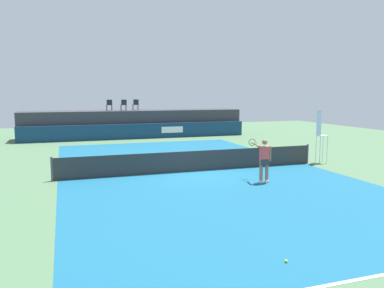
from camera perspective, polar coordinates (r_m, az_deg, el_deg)
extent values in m
plane|color=#4C704C|center=(20.71, -2.43, -2.47)|extent=(48.00, 48.00, 0.00)
cube|color=#16597A|center=(17.90, 0.26, -4.05)|extent=(12.00, 22.00, 0.00)
cube|color=white|center=(8.78, 25.36, -17.38)|extent=(12.00, 0.10, 0.00)
cube|color=navy|center=(30.77, -7.93, 1.88)|extent=(18.00, 0.20, 1.20)
cube|color=white|center=(31.28, -2.95, 2.15)|extent=(1.80, 0.02, 0.50)
cube|color=#38383D|center=(32.49, -8.54, 3.05)|extent=(18.00, 2.80, 2.20)
cylinder|color=#1E232D|center=(32.29, -11.89, 5.29)|extent=(0.04, 0.04, 0.44)
cylinder|color=#1E232D|center=(32.24, -12.61, 5.27)|extent=(0.04, 0.04, 0.44)
cylinder|color=#1E232D|center=(31.89, -11.79, 5.27)|extent=(0.04, 0.04, 0.44)
cylinder|color=#1E232D|center=(31.84, -12.51, 5.25)|extent=(0.04, 0.04, 0.44)
cube|color=#1E232D|center=(32.06, -12.21, 5.69)|extent=(0.45, 0.45, 0.03)
cube|color=#1E232D|center=(31.84, -12.17, 6.08)|extent=(0.44, 0.03, 0.42)
cylinder|color=#1E232D|center=(32.30, -9.86, 5.35)|extent=(0.04, 0.04, 0.44)
cylinder|color=#1E232D|center=(32.21, -10.57, 5.32)|extent=(0.04, 0.04, 0.44)
cylinder|color=#1E232D|center=(31.90, -9.71, 5.32)|extent=(0.04, 0.04, 0.44)
cylinder|color=#1E232D|center=(31.82, -10.42, 5.30)|extent=(0.04, 0.04, 0.44)
cube|color=#1E232D|center=(32.05, -10.15, 5.74)|extent=(0.46, 0.46, 0.03)
cube|color=#1E232D|center=(31.84, -10.08, 6.14)|extent=(0.44, 0.05, 0.42)
cylinder|color=#1E232D|center=(32.88, -8.14, 5.42)|extent=(0.04, 0.04, 0.44)
cylinder|color=#1E232D|center=(32.79, -8.83, 5.40)|extent=(0.04, 0.04, 0.44)
cylinder|color=#1E232D|center=(32.49, -7.96, 5.40)|extent=(0.04, 0.04, 0.44)
cylinder|color=#1E232D|center=(32.39, -8.65, 5.38)|extent=(0.04, 0.04, 0.44)
cube|color=#1E232D|center=(32.63, -8.40, 5.81)|extent=(0.47, 0.47, 0.03)
cube|color=#1E232D|center=(32.42, -8.32, 6.20)|extent=(0.44, 0.06, 0.42)
cylinder|color=white|center=(21.05, 19.43, -0.80)|extent=(0.04, 0.04, 1.40)
cylinder|color=white|center=(21.39, 18.87, -0.65)|extent=(0.04, 0.04, 1.40)
cylinder|color=white|center=(20.84, 18.48, -0.84)|extent=(0.04, 0.04, 1.40)
cylinder|color=white|center=(21.19, 17.93, -0.69)|extent=(0.04, 0.04, 1.40)
cube|color=white|center=(21.03, 18.76, 1.18)|extent=(0.49, 0.49, 0.03)
cube|color=white|center=(20.87, 18.35, 3.03)|extent=(0.08, 0.44, 1.33)
cube|color=#2D2D2D|center=(17.81, 0.27, -2.56)|extent=(12.40, 0.02, 0.95)
cylinder|color=#4C4C51|center=(16.88, -20.10, -3.50)|extent=(0.10, 0.10, 1.00)
cylinder|color=#4C4C51|center=(20.64, 16.77, -1.41)|extent=(0.10, 0.10, 1.00)
cube|color=white|center=(15.98, 11.02, -5.43)|extent=(0.17, 0.28, 0.10)
cylinder|color=#997051|center=(15.89, 11.06, -3.81)|extent=(0.14, 0.14, 0.82)
cube|color=white|center=(15.91, 10.19, -5.46)|extent=(0.17, 0.28, 0.10)
cylinder|color=#997051|center=(15.82, 10.23, -3.84)|extent=(0.14, 0.14, 0.82)
cube|color=#333338|center=(15.79, 10.67, -2.65)|extent=(0.38, 0.28, 0.24)
cube|color=#E54C47|center=(15.73, 10.71, -1.36)|extent=(0.39, 0.27, 0.56)
sphere|color=#997051|center=(15.67, 10.75, 0.30)|extent=(0.22, 0.22, 0.22)
cylinder|color=#997051|center=(15.81, 11.53, -1.41)|extent=(0.09, 0.09, 0.60)
cylinder|color=#997051|center=(15.87, 9.61, -0.14)|extent=(0.21, 0.61, 0.14)
cylinder|color=black|center=(16.27, 9.20, 0.14)|extent=(0.30, 0.09, 0.03)
torus|color=black|center=(16.55, 8.92, 0.27)|extent=(0.30, 0.09, 0.30)
sphere|color=#D8EA33|center=(8.82, 13.82, -16.51)|extent=(0.07, 0.07, 0.07)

